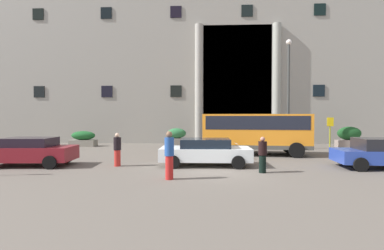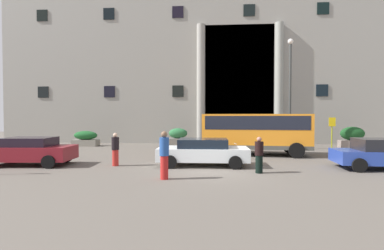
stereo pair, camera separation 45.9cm
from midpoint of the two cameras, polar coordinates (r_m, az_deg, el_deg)
name	(u,v)px [view 1 (the left image)]	position (r m, az deg, el deg)	size (l,w,h in m)	color
ground_plane	(218,172)	(12.97, 4.07, -9.24)	(80.00, 64.00, 0.12)	#5C554D
office_building_facade	(210,38)	(31.34, 3.23, 16.92)	(39.32, 9.61, 21.34)	gray
orange_minibus	(255,130)	(18.49, 11.79, -1.03)	(6.68, 3.06, 2.56)	orange
bus_stop_sign	(330,130)	(21.68, 25.17, -0.97)	(0.44, 0.08, 2.35)	#949A1B
hedge_planter_west	(83,139)	(25.08, -21.25, -2.59)	(2.04, 0.99, 1.24)	gray
hedge_planter_entrance_left	(177,138)	(23.44, -3.63, -2.50)	(1.59, 0.88, 1.47)	slate
hedge_planter_far_east	(349,137)	(25.41, 28.28, -2.19)	(1.92, 0.76, 1.63)	gray
parked_coupe_end	(205,151)	(14.12, 1.74, -5.27)	(4.39, 2.11, 1.31)	silver
white_taxi_kerbside	(383,153)	(15.84, 33.04, -4.69)	(4.27, 2.25, 1.39)	#263F9C
parked_compact_extra	(30,151)	(16.18, -30.23, -4.51)	(4.23, 2.24, 1.37)	maroon
motorcycle_near_kerb	(226,151)	(16.21, 5.87, -5.22)	(1.98, 0.61, 0.89)	black
pedestrian_woman_with_bag	(117,150)	(14.43, -15.48, -4.72)	(0.36, 0.36, 1.60)	#AB2520
pedestrian_child_trailing	(263,155)	(12.59, 12.81, -5.79)	(0.36, 0.36, 1.54)	black
pedestrian_man_crossing	(169,155)	(11.02, -5.73, -5.93)	(0.36, 0.36, 1.84)	#AF1F1D
lamppost_plaza_centre	(288,86)	(22.54, 18.04, 7.39)	(0.40, 0.40, 8.11)	#343736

